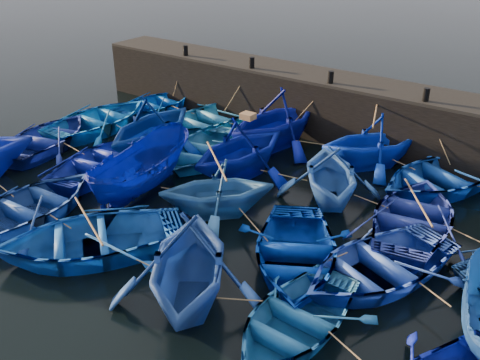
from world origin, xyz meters
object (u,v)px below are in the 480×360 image
Objects in this scene: boat_0 at (157,104)px; boat_13 at (47,137)px; wooden_crate at (248,116)px; boat_8 at (201,149)px.

boat_13 is at bearing 91.25° from boat_0.
boat_13 is (-0.56, -5.98, 0.04)m from boat_0.
boat_0 is 6.01m from boat_13.
boat_13 reaches higher than boat_0.
wooden_crate is at bearing 179.36° from boat_13.
boat_8 is 6.64m from boat_13.
boat_0 is 6.21m from boat_8.
wooden_crate reaches higher than boat_8.
boat_8 is at bearing 157.07° from boat_0.
boat_8 is at bearing 172.81° from wooden_crate.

